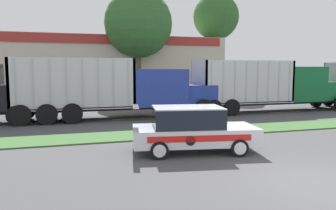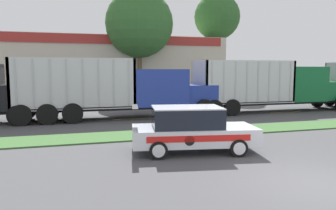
{
  "view_description": "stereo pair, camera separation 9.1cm",
  "coord_description": "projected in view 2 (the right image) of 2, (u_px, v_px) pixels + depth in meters",
  "views": [
    {
      "loc": [
        -6.16,
        -6.73,
        2.98
      ],
      "look_at": [
        -1.63,
        8.38,
        1.25
      ],
      "focal_mm": 35.0,
      "sensor_mm": 36.0,
      "label": 1
    },
    {
      "loc": [
        -6.07,
        -6.76,
        2.98
      ],
      "look_at": [
        -1.63,
        8.38,
        1.25
      ],
      "focal_mm": 35.0,
      "sensor_mm": 36.0,
      "label": 2
    }
  ],
  "objects": [
    {
      "name": "dump_truck_far_right",
      "position": [
        135.0,
        91.0,
        20.08
      ],
      "size": [
        12.14,
        2.78,
        3.61
      ],
      "color": "black",
      "rests_on": "ground_plane"
    },
    {
      "name": "centre_line_3",
      "position": [
        37.0,
        123.0,
        18.22
      ],
      "size": [
        2.4,
        0.14,
        0.01
      ],
      "primitive_type": "cube",
      "color": "yellow",
      "rests_on": "ground_plane"
    },
    {
      "name": "tree_behind_centre",
      "position": [
        139.0,
        17.0,
        29.06
      ],
      "size": [
        6.04,
        6.04,
        11.55
      ],
      "color": "brown",
      "rests_on": "ground_plane"
    },
    {
      "name": "ground_plane",
      "position": [
        319.0,
        185.0,
        8.47
      ],
      "size": [
        600.0,
        600.0,
        0.0
      ],
      "primitive_type": "plane",
      "color": "#474749"
    },
    {
      "name": "tree_behind_left",
      "position": [
        217.0,
        13.0,
        35.15
      ],
      "size": [
        4.9,
        4.9,
        12.26
      ],
      "color": "brown",
      "rests_on": "ground_plane"
    },
    {
      "name": "store_building_backdrop",
      "position": [
        93.0,
        69.0,
        34.75
      ],
      "size": [
        25.12,
        12.1,
        6.07
      ],
      "color": "#BCB29E",
      "rests_on": "ground_plane"
    },
    {
      "name": "centre_line_6",
      "position": [
        286.0,
        112.0,
        22.75
      ],
      "size": [
        2.4,
        0.14,
        0.01
      ],
      "primitive_type": "cube",
      "color": "yellow",
      "rests_on": "ground_plane"
    },
    {
      "name": "centre_line_5",
      "position": [
        215.0,
        115.0,
        21.24
      ],
      "size": [
        2.4,
        0.14,
        0.01
      ],
      "primitive_type": "cube",
      "color": "yellow",
      "rests_on": "ground_plane"
    },
    {
      "name": "rally_car",
      "position": [
        191.0,
        129.0,
        11.8
      ],
      "size": [
        4.68,
        2.56,
        1.68
      ],
      "color": "silver",
      "rests_on": "ground_plane"
    },
    {
      "name": "grass_verge",
      "position": [
        206.0,
        131.0,
        15.62
      ],
      "size": [
        120.0,
        2.16,
        0.06
      ],
      "primitive_type": "cube",
      "color": "#3D6633",
      "rests_on": "ground_plane"
    },
    {
      "name": "centre_line_4",
      "position": [
        132.0,
        119.0,
        19.73
      ],
      "size": [
        2.4,
        0.14,
        0.01
      ],
      "primitive_type": "cube",
      "color": "yellow",
      "rests_on": "ground_plane"
    },
    {
      "name": "dump_truck_trail",
      "position": [
        288.0,
        88.0,
        23.47
      ],
      "size": [
        11.9,
        2.8,
        3.55
      ],
      "color": "black",
      "rests_on": "ground_plane"
    }
  ]
}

